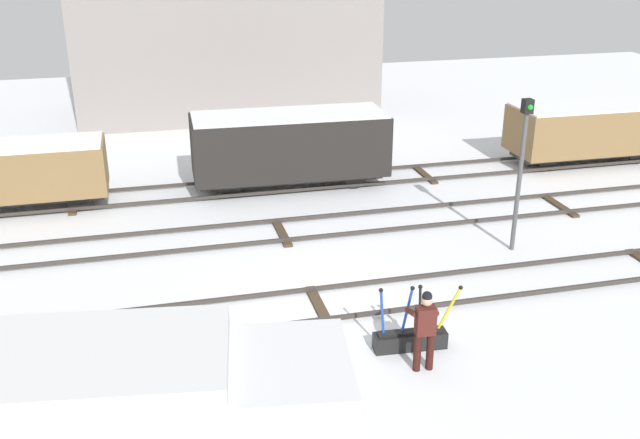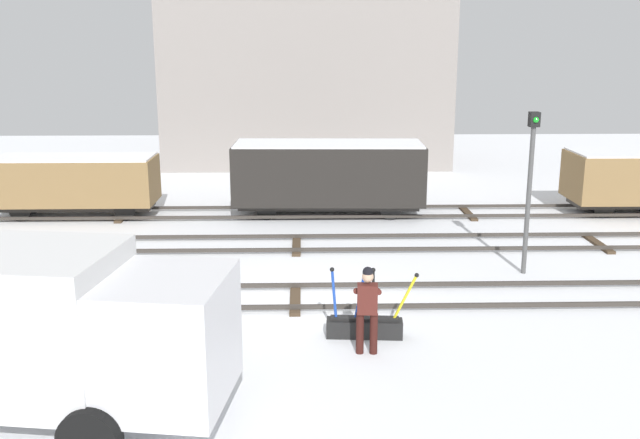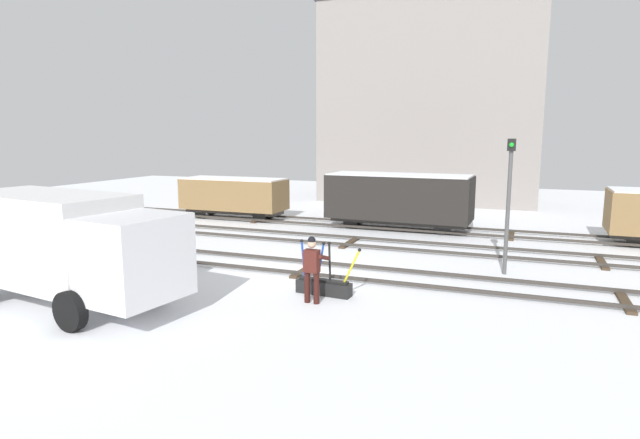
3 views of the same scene
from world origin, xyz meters
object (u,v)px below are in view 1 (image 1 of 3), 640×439
rail_worker (425,326)px  freight_car_far_end (290,146)px  freight_car_mid_siding (16,172)px  signal_post (521,161)px  freight_car_back_track (587,129)px  delivery_truck (121,421)px  switch_lever_frame (410,338)px

rail_worker → freight_car_far_end: bearing=95.9°
freight_car_mid_siding → rail_worker: bearing=-51.4°
rail_worker → signal_post: signal_post is taller
freight_car_mid_siding → freight_car_back_track: 19.55m
freight_car_mid_siding → signal_post: bearing=-25.5°
freight_car_mid_siding → delivery_truck: bearing=-76.3°
switch_lever_frame → signal_post: 6.34m
rail_worker → signal_post: (4.45, 4.70, 1.53)m
freight_car_mid_siding → freight_car_back_track: freight_car_back_track is taller
switch_lever_frame → rail_worker: rail_worker is taller
freight_car_far_end → delivery_truck: bearing=-109.5°
freight_car_far_end → signal_post: bearing=-51.5°
rail_worker → freight_car_far_end: 11.11m
rail_worker → signal_post: size_ratio=0.42×
signal_post → freight_car_far_end: signal_post is taller
freight_car_far_end → freight_car_back_track: (11.07, -0.00, -0.17)m
signal_post → rail_worker: bearing=-133.4°
delivery_truck → signal_post: 12.30m
rail_worker → freight_car_back_track: 15.45m
freight_car_mid_siding → switch_lever_frame: bearing=-49.3°
rail_worker → switch_lever_frame: bearing=92.0°
delivery_truck → freight_car_back_track: 21.17m
freight_car_back_track → freight_car_far_end: bearing=-179.3°
delivery_truck → freight_car_mid_siding: size_ratio=1.24×
rail_worker → freight_car_far_end: freight_car_far_end is taller
freight_car_mid_siding → freight_car_far_end: (8.48, 0.00, 0.22)m
freight_car_far_end → switch_lever_frame: bearing=-86.3°
switch_lever_frame → rail_worker: (-0.03, -0.76, 0.72)m
freight_car_mid_siding → freight_car_back_track: size_ratio=0.95×
signal_post → freight_car_back_track: (6.30, 6.40, -1.24)m
delivery_truck → freight_car_mid_siding: 13.86m
switch_lever_frame → signal_post: (4.42, 3.95, 2.25)m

